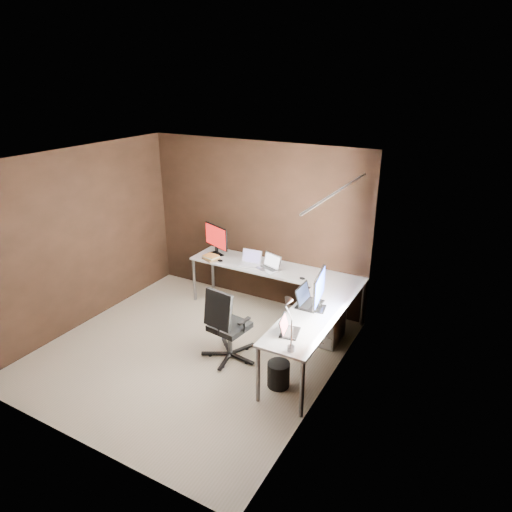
% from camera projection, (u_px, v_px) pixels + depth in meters
% --- Properties ---
extents(room, '(3.60, 3.60, 2.50)m').
position_uv_depth(room, '(211.00, 265.00, 5.40)').
color(room, '#BBA992').
rests_on(room, ground).
extents(desk, '(2.65, 2.25, 0.73)m').
position_uv_depth(desk, '(284.00, 288.00, 6.19)').
color(desk, white).
rests_on(desk, ground).
extents(drawer_pedestal, '(0.42, 0.50, 0.60)m').
position_uv_depth(drawer_pedestal, '(326.00, 319.00, 6.16)').
color(drawer_pedestal, white).
rests_on(drawer_pedestal, ground).
extents(monitor_left, '(0.52, 0.25, 0.48)m').
position_uv_depth(monitor_left, '(216.00, 238.00, 7.09)').
color(monitor_left, black).
rests_on(monitor_left, desk).
extents(monitor_right, '(0.18, 0.57, 0.47)m').
position_uv_depth(monitor_right, '(319.00, 289.00, 5.43)').
color(monitor_right, black).
rests_on(monitor_right, desk).
extents(laptop_white, '(0.33, 0.24, 0.21)m').
position_uv_depth(laptop_white, '(250.00, 261.00, 6.80)').
color(laptop_white, white).
rests_on(laptop_white, desk).
extents(laptop_silver, '(0.39, 0.33, 0.22)m').
position_uv_depth(laptop_silver, '(269.00, 266.00, 6.63)').
color(laptop_silver, silver).
rests_on(laptop_silver, desk).
extents(laptop_black_big, '(0.26, 0.37, 0.24)m').
position_uv_depth(laptop_black_big, '(307.00, 300.00, 5.63)').
color(laptop_black_big, black).
rests_on(laptop_black_big, desk).
extents(laptop_black_small, '(0.25, 0.31, 0.19)m').
position_uv_depth(laptop_black_small, '(288.00, 329.00, 5.01)').
color(laptop_black_small, black).
rests_on(laptop_black_small, desk).
extents(book_stack, '(0.29, 0.27, 0.08)m').
position_uv_depth(book_stack, '(211.00, 258.00, 6.97)').
color(book_stack, '#8D6C4C').
rests_on(book_stack, desk).
extents(mouse_left, '(0.10, 0.07, 0.04)m').
position_uv_depth(mouse_left, '(220.00, 261.00, 6.91)').
color(mouse_left, black).
rests_on(mouse_left, desk).
extents(mouse_corner, '(0.10, 0.08, 0.03)m').
position_uv_depth(mouse_corner, '(302.00, 278.00, 6.32)').
color(mouse_corner, black).
rests_on(mouse_corner, desk).
extents(desk_lamp, '(0.19, 0.21, 0.56)m').
position_uv_depth(desk_lamp, '(289.00, 317.00, 4.65)').
color(desk_lamp, slate).
rests_on(desk_lamp, desk).
extents(office_chair, '(0.56, 0.56, 1.00)m').
position_uv_depth(office_chair, '(228.00, 338.00, 5.74)').
color(office_chair, black).
rests_on(office_chair, ground).
extents(wastebasket, '(0.32, 0.32, 0.30)m').
position_uv_depth(wastebasket, '(278.00, 374.00, 5.28)').
color(wastebasket, black).
rests_on(wastebasket, ground).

